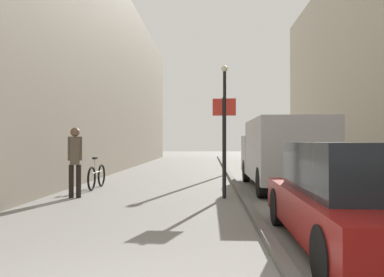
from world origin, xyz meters
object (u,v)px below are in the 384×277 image
object	(u,v)px
delivery_van	(282,151)
lamp_post	(225,112)
pedestrian_main_foreground	(75,157)
street_sign_post	(224,138)
parked_car	(357,197)
bicycle_leaning	(97,176)

from	to	relation	value
delivery_van	lamp_post	world-z (taller)	lamp_post
pedestrian_main_foreground	street_sign_post	distance (m)	3.90
pedestrian_main_foreground	lamp_post	size ratio (longest dim) A/B	0.38
parked_car	street_sign_post	distance (m)	4.84
parked_car	bicycle_leaning	xyz separation A→B (m)	(-5.49, 6.26, -0.33)
pedestrian_main_foreground	street_sign_post	bearing A→B (deg)	165.18
parked_car	bicycle_leaning	distance (m)	8.33
delivery_van	lamp_post	distance (m)	5.07
parked_car	bicycle_leaning	bearing A→B (deg)	132.12
parked_car	lamp_post	distance (m)	11.31
delivery_van	street_sign_post	xyz separation A→B (m)	(-1.85, -2.01, 0.39)
street_sign_post	pedestrian_main_foreground	bearing A→B (deg)	6.14
delivery_van	street_sign_post	bearing A→B (deg)	-132.90
pedestrian_main_foreground	lamp_post	distance (m)	8.04
pedestrian_main_foreground	bicycle_leaning	xyz separation A→B (m)	(-0.01, 1.89, -0.67)
bicycle_leaning	street_sign_post	bearing A→B (deg)	-25.27
parked_car	street_sign_post	bearing A→B (deg)	110.69
parked_car	pedestrian_main_foreground	bearing A→B (deg)	142.33
street_sign_post	parked_car	bearing A→B (deg)	114.28
pedestrian_main_foreground	bicycle_leaning	size ratio (longest dim) A/B	1.03
delivery_van	lamp_post	size ratio (longest dim) A/B	1.15
lamp_post	pedestrian_main_foreground	bearing A→B (deg)	-121.89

